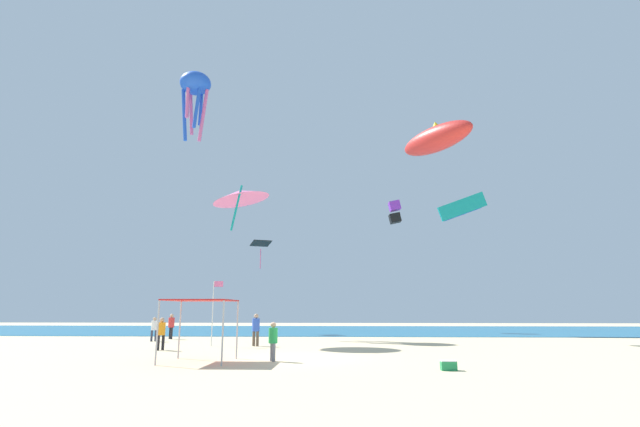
{
  "coord_description": "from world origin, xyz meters",
  "views": [
    {
      "loc": [
        2.12,
        -21.89,
        2.19
      ],
      "look_at": [
        0.59,
        11.93,
        9.14
      ],
      "focal_mm": 26.19,
      "sensor_mm": 36.0,
      "label": 1
    }
  ],
  "objects": [
    {
      "name": "person_rightmost",
      "position": [
        -0.85,
        -1.17,
        0.96
      ],
      "size": [
        0.39,
        0.41,
        1.64
      ],
      "rotation": [
        0.0,
        0.0,
        5.15
      ],
      "color": "slate",
      "rests_on": "ground"
    },
    {
      "name": "kite_octopus_blue",
      "position": [
        -11.94,
        19.58,
        23.45
      ],
      "size": [
        3.95,
        3.95,
        7.01
      ],
      "rotation": [
        0.0,
        0.0,
        1.13
      ],
      "color": "blue"
    },
    {
      "name": "kite_delta_pink",
      "position": [
        -4.74,
        8.88,
        9.84
      ],
      "size": [
        4.23,
        4.17,
        3.48
      ],
      "rotation": [
        0.0,
        0.0,
        1.65
      ],
      "color": "pink"
    },
    {
      "name": "person_leftmost",
      "position": [
        -7.75,
        3.98,
        1.02
      ],
      "size": [
        0.41,
        0.41,
        1.74
      ],
      "rotation": [
        0.0,
        0.0,
        4.13
      ],
      "color": "black",
      "rests_on": "ground"
    },
    {
      "name": "ground",
      "position": [
        0.0,
        0.0,
        -0.05
      ],
      "size": [
        110.0,
        110.0,
        0.1
      ],
      "primitive_type": "cube",
      "color": "beige"
    },
    {
      "name": "kite_box_purple",
      "position": [
        7.89,
        27.08,
        12.33
      ],
      "size": [
        1.31,
        1.14,
        2.52
      ],
      "rotation": [
        0.0,
        0.0,
        4.75
      ],
      "color": "purple"
    },
    {
      "name": "kite_parafoil_teal",
      "position": [
        13.66,
        21.86,
        11.7
      ],
      "size": [
        4.8,
        0.73,
        2.91
      ],
      "rotation": [
        0.0,
        0.0,
        3.2
      ],
      "color": "teal"
    },
    {
      "name": "canopy_tent",
      "position": [
        -3.97,
        -1.55,
        2.44
      ],
      "size": [
        2.73,
        2.72,
        2.6
      ],
      "color": "#B2B2B7",
      "rests_on": "ground"
    },
    {
      "name": "person_far_shore",
      "position": [
        -3.09,
        7.05,
        1.12
      ],
      "size": [
        0.46,
        0.46,
        1.92
      ],
      "rotation": [
        0.0,
        0.0,
        5.59
      ],
      "color": "brown",
      "rests_on": "ground"
    },
    {
      "name": "kite_inflatable_red",
      "position": [
        9.6,
        12.67,
        15.14
      ],
      "size": [
        5.93,
        6.92,
        2.75
      ],
      "rotation": [
        0.0,
        0.0,
        5.34
      ],
      "color": "red"
    },
    {
      "name": "cooler_box",
      "position": [
        6.01,
        -3.92,
        0.18
      ],
      "size": [
        0.57,
        0.37,
        0.35
      ],
      "color": "#1E8C4C",
      "rests_on": "ground"
    },
    {
      "name": "ocean_strip",
      "position": [
        0.0,
        28.78,
        0.01
      ],
      "size": [
        110.0,
        24.22,
        0.03
      ],
      "primitive_type": "cube",
      "color": "#1E6B93",
      "rests_on": "ground"
    },
    {
      "name": "kite_diamond_black",
      "position": [
        -5.59,
        22.36,
        8.27
      ],
      "size": [
        2.38,
        2.37,
        2.64
      ],
      "rotation": [
        0.0,
        0.0,
        0.42
      ],
      "color": "black"
    },
    {
      "name": "banner_flag",
      "position": [
        -5.7,
        6.95,
        2.33
      ],
      "size": [
        0.61,
        0.06,
        3.89
      ],
      "color": "silver",
      "rests_on": "ground"
    },
    {
      "name": "person_central",
      "position": [
        -10.92,
        10.91,
        0.97
      ],
      "size": [
        0.39,
        0.39,
        1.65
      ],
      "rotation": [
        0.0,
        0.0,
        3.97
      ],
      "color": "#33384C",
      "rests_on": "ground"
    },
    {
      "name": "person_near_tent",
      "position": [
        -10.64,
        13.46,
        1.08
      ],
      "size": [
        0.44,
        0.44,
        1.85
      ],
      "rotation": [
        0.0,
        0.0,
        2.24
      ],
      "color": "black",
      "rests_on": "ground"
    }
  ]
}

